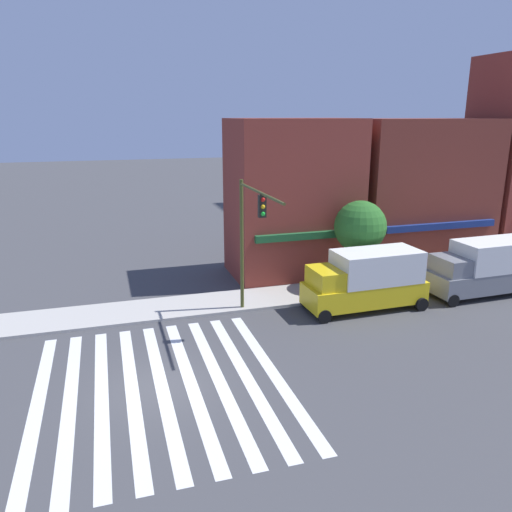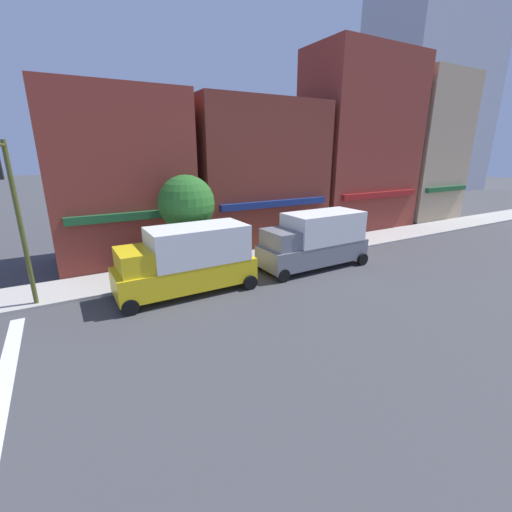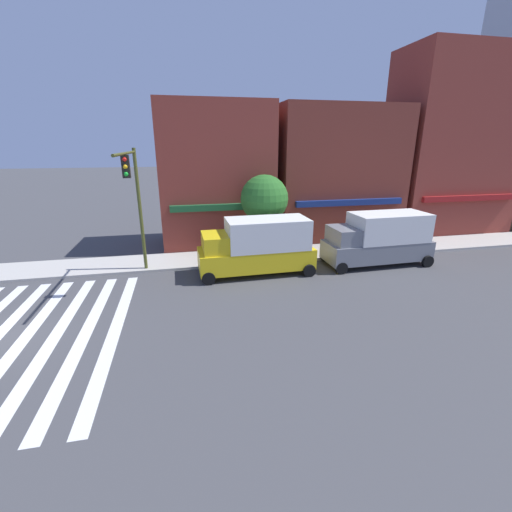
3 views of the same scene
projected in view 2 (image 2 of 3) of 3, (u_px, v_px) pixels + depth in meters
The scene contains 8 objects.
storefront_row at pixel (320, 157), 25.79m from camera, with size 33.53×5.30×13.42m.
traffic_signal at pixel (10, 200), 11.82m from camera, with size 0.32×6.05×6.63m.
box_truck_yellow at pixel (187, 259), 15.32m from camera, with size 6.24×2.42×3.04m.
box_truck_grey at pixel (315, 239), 18.72m from camera, with size 6.25×2.42×3.04m.
pedestrian_blue_shirt at pixel (173, 259), 17.06m from camera, with size 0.32×0.32×1.77m.
pedestrian_orange_vest at pixel (305, 232), 22.63m from camera, with size 0.32×0.32×1.77m.
pedestrian_white_shirt at pixel (306, 238), 21.15m from camera, with size 0.32×0.32×1.77m.
street_tree at pixel (187, 204), 17.52m from camera, with size 2.88×2.88×4.95m.
Camera 2 is at (6.42, -9.52, 6.26)m, focal length 24.00 mm.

